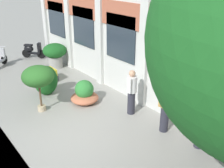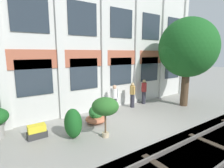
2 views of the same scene
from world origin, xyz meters
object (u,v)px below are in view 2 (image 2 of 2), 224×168
Objects in this scene: resident_by_doorway at (144,91)px; potted_plant_tall_urn at (105,107)px; broadleaf_tree at (188,50)px; resident_watching_tracks at (115,98)px; resident_near_plants at (132,94)px; topiary_hedge at (73,123)px; potted_plant_square_trough at (37,132)px; potted_plant_wide_bowl at (96,116)px.

potted_plant_tall_urn is at bearing -81.28° from resident_by_doorway.
broadleaf_tree reaches higher than potted_plant_tall_urn.
resident_near_plants is (1.42, 0.07, -0.00)m from resident_watching_tracks.
resident_near_plants is 4.91m from topiary_hedge.
broadleaf_tree is at bearing 6.99° from potted_plant_tall_urn.
broadleaf_tree is 3.75m from resident_by_doorway.
resident_near_plants is at bearing -102.39° from resident_by_doorway.
broadleaf_tree reaches higher than potted_plant_square_trough.
potted_plant_square_trough is 0.63× the size of topiary_hedge.
potted_plant_tall_urn is 5.34m from resident_by_doorway.
potted_plant_tall_urn is 1.01× the size of resident_by_doorway.
potted_plant_square_trough is at bearing -179.26° from potted_plant_wide_bowl.
resident_watching_tracks is (-2.57, -0.23, -0.04)m from resident_by_doorway.
resident_by_doorway reaches higher than resident_watching_tracks.
potted_plant_square_trough is at bearing 147.95° from topiary_hedge.
topiary_hedge is at bearing -179.37° from broadleaf_tree.
resident_by_doorway is 1.38× the size of topiary_hedge.
broadleaf_tree is 3.35× the size of resident_by_doorway.
resident_by_doorway is at bearing 17.79° from topiary_hedge.
potted_plant_wide_bowl is at bearing 173.25° from broadleaf_tree.
potted_plant_wide_bowl is at bearing 0.74° from potted_plant_square_trough.
resident_watching_tracks is (1.69, 0.81, 0.51)m from potted_plant_wide_bowl.
topiary_hedge is at bearing -145.51° from resident_near_plants.
potted_plant_tall_urn reaches higher than resident_near_plants.
resident_by_doorway is at bearing 137.03° from broadleaf_tree.
broadleaf_tree is at bearing 26.94° from resident_by_doorway.
topiary_hedge is (-5.75, -1.85, -0.29)m from resident_by_doorway.
potted_plant_square_trough is 2.95m from potted_plant_tall_urn.
topiary_hedge is (-3.19, -1.62, -0.25)m from resident_watching_tracks.
broadleaf_tree is 3.33× the size of potted_plant_tall_urn.
topiary_hedge is (-1.50, -0.81, 0.26)m from potted_plant_wide_bowl.
resident_by_doorway is at bearing 28.81° from potted_plant_tall_urn.
resident_watching_tracks is 3.58m from topiary_hedge.
resident_watching_tracks is 1.33× the size of topiary_hedge.
broadleaf_tree is 3.50× the size of resident_near_plants.
resident_watching_tracks is (-4.46, 1.54, -2.75)m from broadleaf_tree.
potted_plant_tall_urn is (2.33, -1.50, 1.02)m from potted_plant_square_trough.
potted_plant_wide_bowl is at bearing -96.40° from resident_by_doorway.
broadleaf_tree is 7.32× the size of potted_plant_square_trough.
resident_watching_tracks reaches higher than resident_near_plants.
broadleaf_tree is at bearing 0.63° from topiary_hedge.
potted_plant_wide_bowl is at bearing 74.88° from potted_plant_tall_urn.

